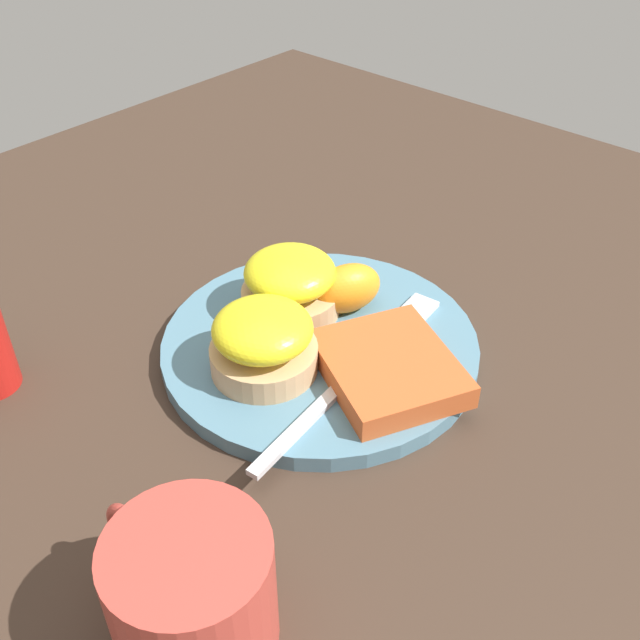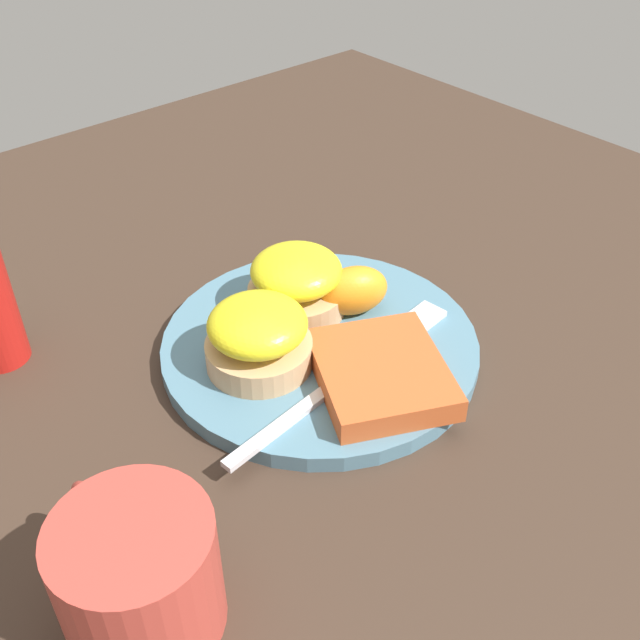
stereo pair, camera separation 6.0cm
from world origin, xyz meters
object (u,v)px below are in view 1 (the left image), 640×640
orange_wedge (347,288)px  hashbrown_patty (387,369)px  cup (191,593)px  sandwich_benedict_right (263,341)px  fork (363,364)px  sandwich_benedict_left (290,284)px

orange_wedge → hashbrown_patty: bearing=148.7°
orange_wedge → cup: 0.31m
sandwich_benedict_right → hashbrown_patty: sandwich_benedict_right is taller
sandwich_benedict_right → fork: (-0.06, -0.05, -0.02)m
fork → cup: cup is taller
sandwich_benedict_left → fork: (-0.09, 0.02, -0.02)m
sandwich_benedict_left → hashbrown_patty: (-0.12, 0.02, -0.02)m
sandwich_benedict_right → fork: sandwich_benedict_right is taller
sandwich_benedict_right → cup: (-0.12, 0.18, -0.00)m
sandwich_benedict_left → orange_wedge: (-0.04, -0.03, -0.01)m
sandwich_benedict_right → orange_wedge: 0.10m
hashbrown_patty → cup: (-0.04, 0.23, 0.02)m
orange_wedge → fork: bearing=139.8°
fork → orange_wedge: bearing=-40.2°
sandwich_benedict_right → hashbrown_patty: (-0.08, -0.05, -0.02)m
sandwich_benedict_right → fork: bearing=-136.6°
hashbrown_patty → fork: (0.02, -0.00, -0.01)m
sandwich_benedict_left → orange_wedge: 0.05m
sandwich_benedict_right → fork: 0.08m
hashbrown_patty → fork: size_ratio=0.45×
hashbrown_patty → orange_wedge: (0.08, -0.05, 0.01)m
sandwich_benedict_left → sandwich_benedict_right: same height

